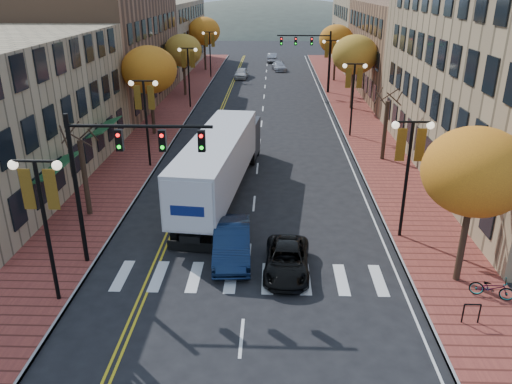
# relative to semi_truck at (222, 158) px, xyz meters

# --- Properties ---
(ground) EXTENTS (200.00, 200.00, 0.00)m
(ground) POSITION_rel_semi_truck_xyz_m (1.97, -11.45, -2.31)
(ground) COLOR black
(ground) RESTS_ON ground
(sidewalk_left) EXTENTS (4.00, 85.00, 0.15)m
(sidewalk_left) POSITION_rel_semi_truck_xyz_m (-7.03, 21.05, -2.24)
(sidewalk_left) COLOR brown
(sidewalk_left) RESTS_ON ground
(sidewalk_right) EXTENTS (4.00, 85.00, 0.15)m
(sidewalk_right) POSITION_rel_semi_truck_xyz_m (10.97, 21.05, -2.24)
(sidewalk_right) COLOR brown
(sidewalk_right) RESTS_ON ground
(building_left_mid) EXTENTS (12.00, 24.00, 11.00)m
(building_left_mid) POSITION_rel_semi_truck_xyz_m (-15.03, 24.55, 3.19)
(building_left_mid) COLOR brown
(building_left_mid) RESTS_ON ground
(building_left_far) EXTENTS (12.00, 26.00, 9.50)m
(building_left_far) POSITION_rel_semi_truck_xyz_m (-15.03, 49.55, 2.44)
(building_left_far) COLOR #9E8966
(building_left_far) RESTS_ON ground
(building_right_mid) EXTENTS (15.00, 24.00, 10.00)m
(building_right_mid) POSITION_rel_semi_truck_xyz_m (20.47, 30.55, 2.69)
(building_right_mid) COLOR brown
(building_right_mid) RESTS_ON ground
(building_right_far) EXTENTS (15.00, 20.00, 11.00)m
(building_right_far) POSITION_rel_semi_truck_xyz_m (20.47, 52.55, 3.19)
(building_right_far) COLOR #9E8966
(building_right_far) RESTS_ON ground
(tree_left_a) EXTENTS (0.28, 0.28, 4.20)m
(tree_left_a) POSITION_rel_semi_truck_xyz_m (-7.03, -3.45, -0.06)
(tree_left_a) COLOR #382619
(tree_left_a) RESTS_ON sidewalk_left
(tree_left_b) EXTENTS (4.48, 4.48, 7.21)m
(tree_left_b) POSITION_rel_semi_truck_xyz_m (-7.03, 12.55, 3.13)
(tree_left_b) COLOR #382619
(tree_left_b) RESTS_ON sidewalk_left
(tree_left_c) EXTENTS (4.16, 4.16, 6.69)m
(tree_left_c) POSITION_rel_semi_truck_xyz_m (-7.03, 28.55, 2.74)
(tree_left_c) COLOR #382619
(tree_left_c) RESTS_ON sidewalk_left
(tree_left_d) EXTENTS (4.61, 4.61, 7.42)m
(tree_left_d) POSITION_rel_semi_truck_xyz_m (-7.03, 46.55, 3.29)
(tree_left_d) COLOR #382619
(tree_left_d) RESTS_ON sidewalk_left
(tree_right_a) EXTENTS (4.16, 4.16, 6.69)m
(tree_right_a) POSITION_rel_semi_truck_xyz_m (10.97, -9.45, 2.74)
(tree_right_a) COLOR #382619
(tree_right_a) RESTS_ON sidewalk_right
(tree_right_b) EXTENTS (0.28, 0.28, 4.20)m
(tree_right_b) POSITION_rel_semi_truck_xyz_m (10.97, 6.55, -0.06)
(tree_right_b) COLOR #382619
(tree_right_b) RESTS_ON sidewalk_right
(tree_right_c) EXTENTS (4.48, 4.48, 7.21)m
(tree_right_c) POSITION_rel_semi_truck_xyz_m (10.97, 22.55, 3.13)
(tree_right_c) COLOR #382619
(tree_right_c) RESTS_ON sidewalk_right
(tree_right_d) EXTENTS (4.35, 4.35, 7.00)m
(tree_right_d) POSITION_rel_semi_truck_xyz_m (10.97, 38.55, 2.98)
(tree_right_d) COLOR #382619
(tree_right_d) RESTS_ON sidewalk_right
(lamp_left_a) EXTENTS (1.96, 0.36, 6.05)m
(lamp_left_a) POSITION_rel_semi_truck_xyz_m (-5.53, -11.45, 1.98)
(lamp_left_a) COLOR black
(lamp_left_a) RESTS_ON ground
(lamp_left_b) EXTENTS (1.96, 0.36, 6.05)m
(lamp_left_b) POSITION_rel_semi_truck_xyz_m (-5.53, 4.55, 1.98)
(lamp_left_b) COLOR black
(lamp_left_b) RESTS_ON ground
(lamp_left_c) EXTENTS (1.96, 0.36, 6.05)m
(lamp_left_c) POSITION_rel_semi_truck_xyz_m (-5.53, 22.55, 1.98)
(lamp_left_c) COLOR black
(lamp_left_c) RESTS_ON ground
(lamp_left_d) EXTENTS (1.96, 0.36, 6.05)m
(lamp_left_d) POSITION_rel_semi_truck_xyz_m (-5.53, 40.55, 1.98)
(lamp_left_d) COLOR black
(lamp_left_d) RESTS_ON ground
(lamp_right_a) EXTENTS (1.96, 0.36, 6.05)m
(lamp_right_a) POSITION_rel_semi_truck_xyz_m (9.47, -5.45, 1.98)
(lamp_right_a) COLOR black
(lamp_right_a) RESTS_ON ground
(lamp_right_b) EXTENTS (1.96, 0.36, 6.05)m
(lamp_right_b) POSITION_rel_semi_truck_xyz_m (9.47, 12.55, 1.98)
(lamp_right_b) COLOR black
(lamp_right_b) RESTS_ON ground
(lamp_right_c) EXTENTS (1.96, 0.36, 6.05)m
(lamp_right_c) POSITION_rel_semi_truck_xyz_m (9.47, 30.55, 1.98)
(lamp_right_c) COLOR black
(lamp_right_c) RESTS_ON ground
(traffic_mast_near) EXTENTS (6.10, 0.35, 7.00)m
(traffic_mast_near) POSITION_rel_semi_truck_xyz_m (-3.51, -8.45, 2.61)
(traffic_mast_near) COLOR black
(traffic_mast_near) RESTS_ON ground
(traffic_mast_far) EXTENTS (6.10, 0.34, 7.00)m
(traffic_mast_far) POSITION_rel_semi_truck_xyz_m (7.45, 30.55, 2.61)
(traffic_mast_far) COLOR black
(traffic_mast_far) RESTS_ON ground
(semi_truck) EXTENTS (4.17, 15.99, 3.95)m
(semi_truck) POSITION_rel_semi_truck_xyz_m (0.00, 0.00, 0.00)
(semi_truck) COLOR black
(semi_truck) RESTS_ON ground
(navy_sedan) EXTENTS (1.97, 4.90, 1.58)m
(navy_sedan) POSITION_rel_semi_truck_xyz_m (1.18, -7.64, -1.52)
(navy_sedan) COLOR #0D1B37
(navy_sedan) RESTS_ON ground
(black_suv) EXTENTS (2.15, 4.32, 1.17)m
(black_suv) POSITION_rel_semi_truck_xyz_m (3.70, -8.89, -1.72)
(black_suv) COLOR black
(black_suv) RESTS_ON ground
(car_far_white) EXTENTS (1.94, 4.20, 1.39)m
(car_far_white) POSITION_rel_semi_truck_xyz_m (-1.35, 40.38, -1.61)
(car_far_white) COLOR silver
(car_far_white) RESTS_ON ground
(car_far_silver) EXTENTS (2.32, 4.49, 1.25)m
(car_far_silver) POSITION_rel_semi_truck_xyz_m (3.82, 47.16, -1.69)
(car_far_silver) COLOR #B2B2BA
(car_far_silver) RESTS_ON ground
(car_far_oncoming) EXTENTS (1.73, 4.40, 1.43)m
(car_far_oncoming) POSITION_rel_semi_truck_xyz_m (2.81, 55.95, -1.60)
(car_far_oncoming) COLOR #A3A3AA
(car_far_oncoming) RESTS_ON ground
(bicycle) EXTENTS (1.79, 1.14, 0.89)m
(bicycle) POSITION_rel_semi_truck_xyz_m (11.89, -10.76, -1.72)
(bicycle) COLOR gray
(bicycle) RESTS_ON sidewalk_right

